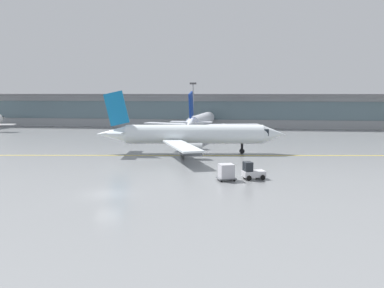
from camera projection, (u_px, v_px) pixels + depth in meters
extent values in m
plane|color=gray|center=(108.00, 194.00, 41.05)|extent=(400.00, 400.00, 0.00)
cube|color=yellow|center=(193.00, 155.00, 65.56)|extent=(109.36, 12.59, 0.01)
cube|color=#9EA3A8|center=(194.00, 111.00, 118.47)|extent=(219.55, 8.00, 9.00)
cube|color=slate|center=(193.00, 110.00, 114.39)|extent=(210.77, 0.16, 5.04)
cube|color=slate|center=(194.00, 95.00, 116.37)|extent=(228.33, 11.00, 0.60)
cone|color=white|center=(3.00, 118.00, 115.47)|extent=(2.72, 3.30, 2.43)
cylinder|color=silver|center=(201.00, 120.00, 100.21)|extent=(5.02, 22.55, 3.11)
cone|color=silver|center=(210.00, 117.00, 112.88)|extent=(3.26, 3.97, 2.95)
cube|color=black|center=(208.00, 116.00, 110.42)|extent=(2.65, 2.99, 1.09)
cone|color=silver|center=(190.00, 125.00, 86.94)|extent=(3.06, 5.18, 2.64)
cube|color=silver|center=(169.00, 124.00, 100.14)|extent=(12.99, 7.31, 0.26)
cylinder|color=#999EA3|center=(180.00, 127.00, 101.07)|extent=(2.19, 3.44, 1.92)
cube|color=silver|center=(233.00, 125.00, 96.96)|extent=(13.11, 5.33, 0.26)
cylinder|color=#999EA3|center=(223.00, 128.00, 98.92)|extent=(2.19, 3.44, 1.92)
cube|color=navy|center=(191.00, 105.00, 87.36)|extent=(0.69, 4.20, 5.85)
cube|color=silver|center=(181.00, 122.00, 88.65)|extent=(4.74, 2.58, 0.22)
cube|color=silver|center=(202.00, 122.00, 87.74)|extent=(4.74, 2.58, 0.22)
cylinder|color=black|center=(207.00, 127.00, 108.12)|extent=(0.40, 0.40, 1.64)
cylinder|color=black|center=(207.00, 129.00, 108.18)|extent=(0.57, 0.86, 0.82)
cylinder|color=black|center=(192.00, 130.00, 99.17)|extent=(0.40, 0.40, 1.64)
cylinder|color=black|center=(192.00, 132.00, 99.22)|extent=(0.57, 0.86, 0.82)
cylinder|color=black|center=(209.00, 131.00, 98.33)|extent=(0.40, 0.40, 1.64)
cylinder|color=black|center=(209.00, 132.00, 98.38)|extent=(0.57, 0.86, 0.82)
cylinder|color=white|center=(194.00, 134.00, 67.11)|extent=(22.87, 5.65, 3.15)
cone|color=white|center=(274.00, 134.00, 67.04)|extent=(4.09, 3.39, 2.99)
cube|color=black|center=(259.00, 132.00, 67.01)|extent=(3.09, 2.75, 1.10)
cone|color=white|center=(111.00, 134.00, 67.18)|extent=(5.30, 3.22, 2.68)
cube|color=white|center=(184.00, 134.00, 75.22)|extent=(5.09, 13.27, 0.26)
cylinder|color=#999EA3|center=(192.00, 141.00, 72.75)|extent=(3.53, 2.30, 1.94)
cube|color=white|center=(182.00, 146.00, 59.25)|extent=(7.68, 13.11, 0.26)
cylinder|color=#999EA3|center=(191.00, 149.00, 61.92)|extent=(3.53, 2.30, 1.94)
cube|color=#1472B2|center=(116.00, 108.00, 66.62)|extent=(4.25, 0.80, 5.93)
cube|color=white|center=(122.00, 130.00, 69.41)|extent=(2.72, 4.85, 0.22)
cube|color=white|center=(117.00, 133.00, 64.82)|extent=(2.72, 4.85, 0.22)
cylinder|color=black|center=(242.00, 149.00, 67.38)|extent=(0.41, 0.41, 1.67)
cylinder|color=black|center=(242.00, 151.00, 67.44)|extent=(0.88, 0.60, 0.83)
cylinder|color=black|center=(184.00, 147.00, 69.54)|extent=(0.41, 0.41, 1.67)
cylinder|color=black|center=(184.00, 149.00, 69.60)|extent=(0.88, 0.60, 0.83)
cylinder|color=black|center=(183.00, 150.00, 65.32)|extent=(0.41, 0.41, 1.67)
cylinder|color=black|center=(183.00, 153.00, 65.37)|extent=(0.88, 0.60, 0.83)
cube|color=silver|center=(254.00, 174.00, 47.83)|extent=(2.92, 2.19, 0.70)
cube|color=#1E2328|center=(248.00, 166.00, 47.55)|extent=(1.26, 1.47, 1.10)
cylinder|color=black|center=(258.00, 175.00, 48.74)|extent=(0.64, 0.41, 0.60)
cylinder|color=black|center=(263.00, 177.00, 47.39)|extent=(0.64, 0.41, 0.60)
cylinder|color=black|center=(245.00, 176.00, 48.37)|extent=(0.64, 0.41, 0.60)
cylinder|color=black|center=(249.00, 178.00, 47.01)|extent=(0.64, 0.41, 0.60)
cube|color=#595B60|center=(226.00, 178.00, 47.13)|extent=(2.51, 2.21, 0.12)
cube|color=silver|center=(226.00, 171.00, 47.02)|extent=(2.01, 1.95, 1.60)
cylinder|color=black|center=(230.00, 178.00, 48.00)|extent=(0.24, 0.17, 0.22)
cylinder|color=black|center=(234.00, 180.00, 46.64)|extent=(0.24, 0.17, 0.22)
cylinder|color=black|center=(218.00, 179.00, 47.66)|extent=(0.24, 0.17, 0.22)
cylinder|color=black|center=(222.00, 181.00, 46.31)|extent=(0.24, 0.17, 0.22)
cylinder|color=gray|center=(193.00, 107.00, 110.08)|extent=(0.36, 0.36, 12.14)
cube|color=#3F3F42|center=(193.00, 83.00, 109.26)|extent=(1.80, 0.30, 0.50)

